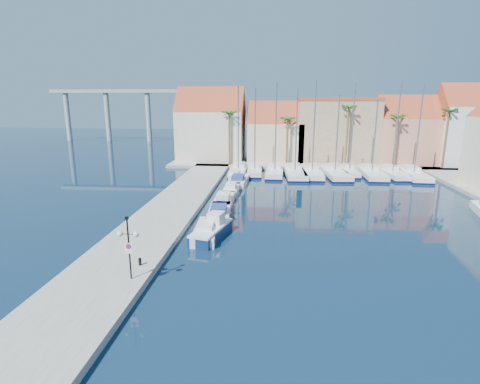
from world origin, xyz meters
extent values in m
plane|color=#081D31|center=(0.00, 0.00, 0.00)|extent=(260.00, 260.00, 0.00)
cube|color=gray|center=(-9.00, 13.50, 0.25)|extent=(6.00, 77.00, 0.50)
cube|color=gray|center=(10.00, 48.00, 0.25)|extent=(54.00, 16.00, 0.50)
cylinder|color=black|center=(-7.00, -1.79, 2.58)|extent=(0.10, 0.10, 4.17)
cylinder|color=black|center=(-7.26, -1.79, 3.52)|extent=(0.52, 0.06, 0.05)
cylinder|color=black|center=(-6.74, -1.80, 3.52)|extent=(0.52, 0.06, 0.05)
sphere|color=white|center=(-7.52, -1.79, 3.52)|extent=(0.37, 0.37, 0.37)
sphere|color=white|center=(-6.48, -1.80, 3.52)|extent=(0.37, 0.37, 0.37)
cube|color=black|center=(-7.00, -1.79, 4.56)|extent=(0.23, 0.13, 0.17)
cube|color=white|center=(-7.00, -1.86, 2.69)|extent=(0.52, 0.04, 0.52)
cylinder|color=red|center=(-7.00, -1.88, 2.74)|extent=(0.35, 0.02, 0.35)
cylinder|color=#1933A5|center=(-7.00, -1.89, 2.74)|extent=(0.25, 0.01, 0.25)
cube|color=white|center=(-7.00, -1.86, 2.32)|extent=(0.42, 0.04, 0.15)
cylinder|color=black|center=(-7.15, 0.21, 0.76)|extent=(0.21, 0.21, 0.51)
cube|color=#0D244F|center=(-3.35, 7.20, 0.42)|extent=(3.09, 5.82, 0.83)
cube|color=white|center=(-3.35, 7.20, 0.92)|extent=(3.09, 5.82, 0.18)
cube|color=white|center=(-3.09, 8.28, 1.43)|extent=(1.51, 1.72, 1.02)
cube|color=white|center=(-3.86, 7.63, 0.40)|extent=(2.31, 6.20, 0.80)
cube|color=white|center=(-3.82, 7.02, 1.10)|extent=(1.49, 2.21, 0.60)
cube|color=white|center=(-3.53, 13.05, 0.40)|extent=(2.62, 6.84, 0.80)
cube|color=navy|center=(-3.48, 12.38, 1.10)|extent=(1.67, 2.45, 0.60)
cube|color=white|center=(-3.73, 18.09, 0.40)|extent=(2.07, 6.29, 0.80)
cube|color=white|center=(-3.72, 17.46, 1.10)|extent=(1.43, 2.21, 0.60)
cube|color=white|center=(-3.48, 23.49, 0.40)|extent=(1.82, 5.53, 0.80)
cube|color=white|center=(-3.48, 22.94, 1.10)|extent=(1.26, 1.94, 0.60)
cube|color=white|center=(-3.09, 28.87, 0.40)|extent=(2.59, 7.26, 0.80)
cube|color=navy|center=(-3.12, 28.15, 1.10)|extent=(1.71, 2.57, 0.60)
cube|color=white|center=(-3.94, 32.66, 0.40)|extent=(1.63, 5.08, 0.80)
cube|color=white|center=(-3.94, 32.15, 1.10)|extent=(1.14, 1.78, 0.60)
cube|color=white|center=(-3.66, 38.69, 0.40)|extent=(2.95, 7.53, 0.80)
cube|color=white|center=(-3.72, 37.96, 1.10)|extent=(1.85, 2.70, 0.60)
cube|color=white|center=(-3.84, 36.27, 0.50)|extent=(2.62, 9.67, 1.00)
cube|color=#0B0F38|center=(-3.84, 36.27, 0.18)|extent=(2.68, 9.73, 0.28)
cube|color=white|center=(-3.85, 37.23, 1.30)|extent=(1.79, 2.91, 0.60)
cylinder|color=slate|center=(-3.83, 35.79, 7.34)|extent=(0.20, 0.20, 12.69)
cube|color=white|center=(-1.21, 36.03, 0.50)|extent=(2.45, 8.45, 1.00)
cube|color=#0B0F38|center=(-1.21, 36.03, 0.18)|extent=(2.52, 8.51, 0.28)
cube|color=white|center=(-1.24, 36.87, 1.30)|extent=(1.61, 2.56, 0.60)
cylinder|color=slate|center=(-1.20, 35.61, 7.22)|extent=(0.20, 0.20, 12.44)
cube|color=white|center=(2.03, 35.65, 0.50)|extent=(2.92, 9.89, 1.00)
cube|color=#0B0F38|center=(2.03, 35.65, 0.18)|extent=(2.98, 9.95, 0.28)
cube|color=white|center=(2.07, 36.63, 1.30)|extent=(1.89, 3.01, 0.60)
cylinder|color=slate|center=(2.01, 35.16, 7.63)|extent=(0.20, 0.20, 13.27)
cube|color=white|center=(5.11, 35.55, 0.50)|extent=(3.59, 11.54, 1.00)
cube|color=#0B0F38|center=(5.11, 35.55, 0.18)|extent=(3.65, 11.61, 0.28)
cube|color=white|center=(5.04, 36.69, 1.30)|extent=(2.26, 3.53, 0.60)
cylinder|color=slate|center=(5.14, 34.98, 7.17)|extent=(0.20, 0.20, 12.34)
cube|color=white|center=(7.82, 35.86, 0.50)|extent=(3.05, 11.22, 1.00)
cube|color=#0B0F38|center=(7.82, 35.86, 0.18)|extent=(3.11, 11.28, 0.28)
cube|color=white|center=(7.83, 36.98, 1.30)|extent=(2.08, 3.38, 0.60)
cylinder|color=slate|center=(7.81, 35.30, 7.69)|extent=(0.20, 0.20, 13.38)
cube|color=white|center=(11.28, 35.91, 0.50)|extent=(4.02, 11.97, 1.00)
cube|color=#0B0F38|center=(11.28, 35.91, 0.18)|extent=(4.08, 12.03, 0.28)
cube|color=white|center=(11.18, 37.08, 1.30)|extent=(2.42, 3.69, 0.60)
cylinder|color=slate|center=(11.32, 35.32, 6.65)|extent=(0.20, 0.20, 11.30)
cube|color=white|center=(13.76, 37.00, 0.50)|extent=(2.16, 8.11, 1.00)
cube|color=#0B0F38|center=(13.76, 37.00, 0.18)|extent=(2.22, 8.17, 0.28)
cube|color=white|center=(13.76, 37.80, 1.30)|extent=(1.49, 2.44, 0.60)
cylinder|color=slate|center=(13.76, 36.59, 7.55)|extent=(0.20, 0.20, 13.09)
cube|color=white|center=(16.96, 36.09, 0.50)|extent=(3.12, 11.21, 1.00)
cube|color=#0B0F38|center=(16.96, 36.09, 0.18)|extent=(3.18, 11.27, 0.28)
cube|color=white|center=(16.99, 37.21, 1.30)|extent=(2.09, 3.38, 0.60)
cylinder|color=slate|center=(16.95, 35.54, 6.38)|extent=(0.20, 0.20, 10.75)
cube|color=white|center=(20.10, 36.26, 0.50)|extent=(3.34, 10.04, 1.00)
cube|color=#0B0F38|center=(20.10, 36.26, 0.18)|extent=(3.40, 10.10, 0.28)
cube|color=white|center=(20.03, 37.25, 1.30)|extent=(2.02, 3.09, 0.60)
cylinder|color=slate|center=(20.14, 35.77, 7.75)|extent=(0.20, 0.20, 13.50)
cube|color=white|center=(23.14, 35.73, 0.50)|extent=(3.46, 11.14, 1.00)
cube|color=#0B0F38|center=(23.14, 35.73, 0.18)|extent=(3.53, 11.20, 0.28)
cube|color=white|center=(23.20, 36.83, 1.30)|extent=(2.18, 3.40, 0.60)
cylinder|color=slate|center=(23.11, 35.18, 7.36)|extent=(0.20, 0.20, 12.72)
cube|color=beige|center=(-10.00, 47.00, 5.00)|extent=(12.00, 9.00, 9.00)
cube|color=#993321|center=(-10.00, 47.00, 9.50)|extent=(12.30, 9.00, 9.00)
cube|color=beige|center=(2.00, 47.00, 4.00)|extent=(10.00, 8.00, 7.00)
cube|color=#993321|center=(2.00, 47.00, 7.50)|extent=(10.30, 8.00, 8.00)
cube|color=#997F5E|center=(13.00, 48.00, 6.00)|extent=(14.00, 10.00, 11.00)
cube|color=#993321|center=(13.00, 48.00, 11.75)|extent=(14.20, 10.20, 0.50)
cube|color=tan|center=(25.00, 47.00, 4.50)|extent=(10.00, 8.00, 8.00)
cube|color=#993321|center=(25.00, 47.00, 8.50)|extent=(10.30, 8.00, 8.00)
cube|color=white|center=(34.00, 46.00, 5.50)|extent=(8.00, 8.00, 10.00)
cube|color=#993321|center=(34.00, 46.00, 10.50)|extent=(8.30, 8.00, 8.00)
cylinder|color=brown|center=(-6.00, 42.00, 5.00)|extent=(0.36, 0.36, 9.00)
sphere|color=#205A19|center=(-6.00, 42.00, 9.35)|extent=(2.60, 2.60, 2.60)
cylinder|color=brown|center=(4.00, 42.00, 4.50)|extent=(0.36, 0.36, 8.00)
sphere|color=#205A19|center=(4.00, 42.00, 8.35)|extent=(2.60, 2.60, 2.60)
cylinder|color=brown|center=(14.00, 42.00, 5.50)|extent=(0.36, 0.36, 10.00)
sphere|color=#205A19|center=(14.00, 42.00, 10.35)|extent=(2.60, 2.60, 2.60)
cylinder|color=brown|center=(22.00, 42.00, 4.75)|extent=(0.36, 0.36, 8.50)
sphere|color=#205A19|center=(22.00, 42.00, 8.85)|extent=(2.60, 2.60, 2.60)
cylinder|color=brown|center=(30.00, 42.00, 5.25)|extent=(0.36, 0.36, 9.50)
sphere|color=#205A19|center=(30.00, 42.00, 9.85)|extent=(2.60, 2.60, 2.60)
cube|color=#9E9E99|center=(-38.00, 82.00, 14.00)|extent=(48.00, 2.20, 0.90)
cylinder|color=#9E9E99|center=(-58.00, 82.00, 7.00)|extent=(1.40, 1.40, 14.00)
cylinder|color=#9E9E99|center=(-46.00, 82.00, 7.00)|extent=(1.40, 1.40, 14.00)
cylinder|color=#9E9E99|center=(-34.00, 82.00, 7.00)|extent=(1.40, 1.40, 14.00)
cylinder|color=#9E9E99|center=(-22.00, 82.00, 7.00)|extent=(1.40, 1.40, 14.00)
camera|label=1|loc=(1.99, -22.95, 11.62)|focal=28.00mm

